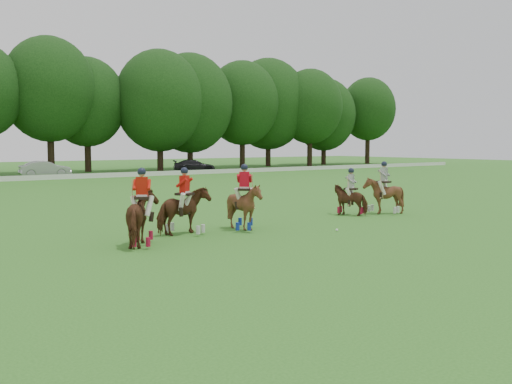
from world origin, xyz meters
TOP-DOWN VIEW (x-y plane):
  - ground at (0.00, 0.00)m, footprint 180.00×180.00m
  - boundary_rail at (0.00, 38.00)m, footprint 120.00×0.10m
  - car_mid at (4.33, 42.50)m, footprint 4.73×2.04m
  - car_right at (20.52, 42.50)m, footprint 5.00×3.58m
  - polo_red_a at (-3.93, 3.70)m, footprint 1.82×2.24m
  - polo_red_b at (-1.81, 4.79)m, footprint 2.13×2.06m
  - polo_red_c at (0.48, 4.45)m, footprint 2.07×2.10m
  - polo_stripe_a at (6.80, 5.22)m, footprint 1.44×1.74m
  - polo_stripe_b at (8.30, 4.64)m, footprint 1.78×1.88m
  - polo_ball at (3.01, 2.21)m, footprint 0.09×0.09m

SIDE VIEW (x-z plane):
  - ground at x=0.00m, z-range 0.00..0.00m
  - polo_ball at x=3.01m, z-range 0.00..0.09m
  - boundary_rail at x=0.00m, z-range 0.00..0.44m
  - car_right at x=20.52m, z-range 0.00..1.35m
  - polo_stripe_a at x=6.80m, z-range -0.31..1.78m
  - car_mid at x=4.33m, z-range 0.00..1.52m
  - polo_red_b at x=-1.81m, z-range -0.33..2.02m
  - polo_stripe_b at x=8.30m, z-range -0.32..2.04m
  - polo_red_c at x=0.48m, z-range -0.33..2.10m
  - polo_red_a at x=-3.93m, z-range -0.32..2.10m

